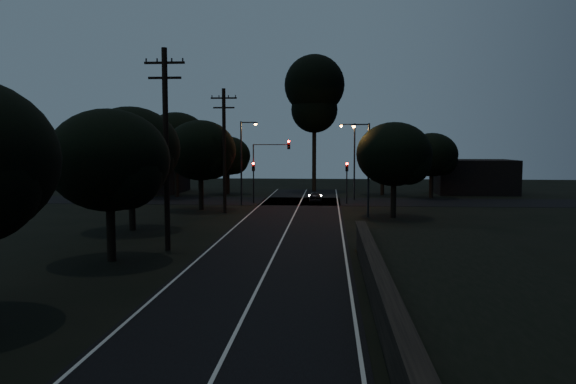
{
  "coord_description": "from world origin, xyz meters",
  "views": [
    {
      "loc": [
        2.86,
        -15.01,
        5.84
      ],
      "look_at": [
        0.0,
        24.0,
        2.5
      ],
      "focal_mm": 35.0,
      "sensor_mm": 36.0,
      "label": 1
    }
  ],
  "objects": [
    {
      "name": "streetlight_b",
      "position": [
        5.31,
        44.0,
        4.64
      ],
      "size": [
        1.66,
        0.26,
        8.0
      ],
      "color": "black",
      "rests_on": "ground"
    },
    {
      "name": "tree_left_d",
      "position": [
        -8.28,
        33.87,
        5.16
      ],
      "size": [
        6.28,
        6.28,
        7.97
      ],
      "color": "black",
      "rests_on": "ground"
    },
    {
      "name": "streetlight_c",
      "position": [
        5.83,
        30.0,
        4.35
      ],
      "size": [
        1.46,
        0.26,
        7.5
      ],
      "color": "black",
      "rests_on": "ground"
    },
    {
      "name": "car",
      "position": [
        1.5,
        41.18,
        0.54
      ],
      "size": [
        1.41,
        3.24,
        1.09
      ],
      "primitive_type": "imported",
      "rotation": [
        0.0,
        0.0,
        3.18
      ],
      "color": "black",
      "rests_on": "ground"
    },
    {
      "name": "retaining_wall",
      "position": [
        7.74,
        3.0,
        0.62
      ],
      "size": [
        6.93,
        26.0,
        1.6
      ],
      "color": "black",
      "rests_on": "ground"
    },
    {
      "name": "tree_left_c",
      "position": [
        -10.27,
        21.87,
        5.41
      ],
      "size": [
        6.62,
        6.62,
        8.37
      ],
      "color": "black",
      "rests_on": "ground"
    },
    {
      "name": "signal_right",
      "position": [
        4.6,
        39.99,
        2.84
      ],
      "size": [
        0.28,
        0.35,
        4.1
      ],
      "color": "black",
      "rests_on": "ground"
    },
    {
      "name": "signal_left",
      "position": [
        -4.6,
        39.99,
        2.84
      ],
      "size": [
        0.28,
        0.35,
        4.1
      ],
      "color": "black",
      "rests_on": "ground"
    },
    {
      "name": "tall_pine",
      "position": [
        1.0,
        55.0,
        12.16
      ],
      "size": [
        7.42,
        7.42,
        16.85
      ],
      "color": "black",
      "rests_on": "ground"
    },
    {
      "name": "tree_left_b",
      "position": [
        -7.79,
        11.88,
        4.92
      ],
      "size": [
        5.97,
        5.97,
        7.59
      ],
      "color": "black",
      "rests_on": "ground"
    },
    {
      "name": "tree_far_w",
      "position": [
        -13.74,
        45.85,
        6.08
      ],
      "size": [
        7.34,
        7.34,
        9.36
      ],
      "color": "black",
      "rests_on": "ground"
    },
    {
      "name": "tree_far_nw",
      "position": [
        -8.81,
        49.89,
        4.38
      ],
      "size": [
        5.34,
        5.34,
        6.77
      ],
      "color": "black",
      "rests_on": "ground"
    },
    {
      "name": "streetlight_a",
      "position": [
        -5.31,
        38.0,
        4.64
      ],
      "size": [
        1.66,
        0.26,
        8.0
      ],
      "color": "black",
      "rests_on": "ground"
    },
    {
      "name": "utility_pole_far",
      "position": [
        -6.0,
        32.0,
        5.48
      ],
      "size": [
        2.2,
        0.3,
        10.5
      ],
      "color": "black",
      "rests_on": "ground"
    },
    {
      "name": "signal_mast",
      "position": [
        -2.91,
        39.99,
        4.34
      ],
      "size": [
        3.7,
        0.35,
        6.25
      ],
      "color": "black",
      "rests_on": "ground"
    },
    {
      "name": "building_right",
      "position": [
        20.0,
        53.0,
        2.0
      ],
      "size": [
        9.0,
        7.0,
        4.0
      ],
      "primitive_type": "cube",
      "color": "black",
      "rests_on": "ground"
    },
    {
      "name": "utility_pole_mid",
      "position": [
        -6.0,
        15.0,
        5.74
      ],
      "size": [
        2.2,
        0.3,
        11.0
      ],
      "color": "black",
      "rests_on": "ground"
    },
    {
      "name": "tree_far_ne",
      "position": [
        9.2,
        49.88,
        4.66
      ],
      "size": [
        5.7,
        5.7,
        7.21
      ],
      "color": "black",
      "rests_on": "ground"
    },
    {
      "name": "road_surface",
      "position": [
        0.0,
        31.12,
        0.01
      ],
      "size": [
        60.0,
        70.0,
        0.03
      ],
      "color": "black",
      "rests_on": "ground"
    },
    {
      "name": "building_left",
      "position": [
        -20.0,
        52.0,
        2.2
      ],
      "size": [
        10.0,
        8.0,
        4.4
      ],
      "primitive_type": "cube",
      "color": "black",
      "rests_on": "ground"
    },
    {
      "name": "tree_far_e",
      "position": [
        14.2,
        46.89,
        4.58
      ],
      "size": [
        5.57,
        5.57,
        7.07
      ],
      "color": "black",
      "rests_on": "ground"
    },
    {
      "name": "tree_right_a",
      "position": [
        8.21,
        29.88,
        4.93
      ],
      "size": [
        5.98,
        5.98,
        7.6
      ],
      "color": "black",
      "rests_on": "ground"
    },
    {
      "name": "ground",
      "position": [
        0.0,
        0.0,
        0.0
      ],
      "size": [
        160.0,
        160.0,
        0.0
      ],
      "primitive_type": "plane",
      "color": "black"
    }
  ]
}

